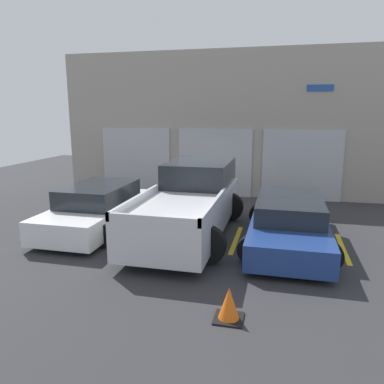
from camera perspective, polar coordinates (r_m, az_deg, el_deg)
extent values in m
plane|color=#2D2D30|center=(12.08, 1.81, -3.53)|extent=(28.00, 28.00, 0.00)
cube|color=#9E9389|center=(14.88, 4.56, 10.24)|extent=(12.91, 0.60, 5.55)
cube|color=#ADADB2|center=(15.62, -8.49, 4.83)|extent=(2.88, 0.08, 2.62)
cube|color=#ADADB2|center=(14.71, 3.47, 4.49)|extent=(2.88, 0.08, 2.62)
cube|color=#ADADB2|center=(14.49, 16.37, 3.91)|extent=(2.88, 0.08, 2.62)
cube|color=#1E4799|center=(14.42, 18.97, 14.79)|extent=(0.90, 0.03, 0.22)
cube|color=silver|center=(9.92, -0.69, -2.95)|extent=(1.96, 5.51, 0.89)
cube|color=#1E2328|center=(11.19, 1.23, 2.96)|extent=(1.80, 2.48, 0.70)
cube|color=silver|center=(8.93, -8.52, -1.24)|extent=(0.08, 3.03, 0.18)
cube|color=silver|center=(8.42, 3.40, -1.96)|extent=(0.08, 3.03, 0.18)
cube|color=silver|center=(7.28, -6.02, -4.28)|extent=(1.96, 0.08, 0.18)
cylinder|color=black|center=(11.80, -2.71, -1.76)|extent=(0.86, 0.22, 0.86)
cylinder|color=black|center=(11.44, 5.67, -2.25)|extent=(0.86, 0.22, 0.86)
cylinder|color=black|center=(8.71, -9.09, -7.01)|extent=(0.86, 0.22, 0.86)
cylinder|color=black|center=(8.23, 2.25, -8.04)|extent=(0.86, 0.22, 0.86)
cube|color=white|center=(10.91, -14.13, -3.22)|extent=(1.77, 4.28, 0.61)
cube|color=#1E2328|center=(10.87, -14.02, -0.23)|extent=(1.56, 2.35, 0.51)
cylinder|color=black|center=(12.43, -14.44, -1.99)|extent=(0.62, 0.22, 0.62)
cylinder|color=black|center=(11.79, -7.76, -2.48)|extent=(0.62, 0.22, 0.62)
cylinder|color=black|center=(10.26, -21.39, -5.46)|extent=(0.62, 0.22, 0.62)
cylinder|color=black|center=(9.48, -13.62, -6.39)|extent=(0.62, 0.22, 0.62)
cube|color=navy|center=(9.71, 14.51, -5.29)|extent=(1.81, 4.68, 0.56)
cube|color=#1E2328|center=(9.68, 14.66, -2.18)|extent=(1.59, 2.57, 0.46)
cylinder|color=black|center=(11.14, 10.33, -3.41)|extent=(0.63, 0.22, 0.63)
cylinder|color=black|center=(11.17, 18.49, -3.81)|extent=(0.63, 0.22, 0.63)
cylinder|color=black|center=(8.38, 9.07, -8.63)|extent=(0.63, 0.22, 0.63)
cylinder|color=black|center=(8.43, 20.02, -9.13)|extent=(0.63, 0.22, 0.63)
cube|color=gold|center=(11.68, -19.72, -4.80)|extent=(0.12, 2.20, 0.01)
cube|color=gold|center=(10.50, -7.64, -6.06)|extent=(0.12, 2.20, 0.01)
cube|color=gold|center=(9.89, 6.74, -7.20)|extent=(0.12, 2.20, 0.01)
cube|color=gold|center=(9.95, 21.99, -7.91)|extent=(0.12, 2.20, 0.01)
cube|color=black|center=(6.37, 5.60, -18.62)|extent=(0.47, 0.47, 0.03)
cone|color=orange|center=(6.24, 5.65, -16.57)|extent=(0.36, 0.36, 0.55)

